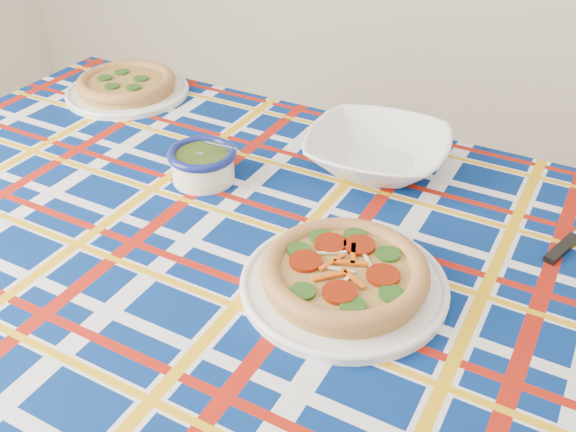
% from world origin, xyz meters
% --- Properties ---
extents(dining_table, '(2.00, 1.55, 0.83)m').
position_xyz_m(dining_table, '(-0.49, 0.19, 0.75)').
color(dining_table, brown).
rests_on(dining_table, floor).
extents(tablecloth, '(2.05, 1.59, 0.12)m').
position_xyz_m(tablecloth, '(-0.49, 0.19, 0.78)').
color(tablecloth, navy).
rests_on(tablecloth, dining_table).
extents(main_focaccia_plate, '(0.43, 0.43, 0.07)m').
position_xyz_m(main_focaccia_plate, '(-0.29, 0.09, 0.87)').
color(main_focaccia_plate, '#AA7F3C').
rests_on(main_focaccia_plate, tablecloth).
extents(pesto_bowl, '(0.17, 0.17, 0.08)m').
position_xyz_m(pesto_bowl, '(-0.63, 0.37, 0.88)').
color(pesto_bowl, '#24370F').
rests_on(pesto_bowl, tablecloth).
extents(serving_bowl, '(0.34, 0.34, 0.07)m').
position_xyz_m(serving_bowl, '(-0.28, 0.51, 0.87)').
color(serving_bowl, white).
rests_on(serving_bowl, tablecloth).
extents(second_focaccia_plate, '(0.41, 0.41, 0.06)m').
position_xyz_m(second_focaccia_plate, '(-0.96, 0.74, 0.86)').
color(second_focaccia_plate, '#AA7F3C').
rests_on(second_focaccia_plate, tablecloth).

